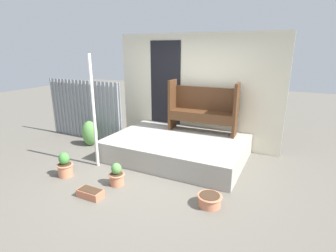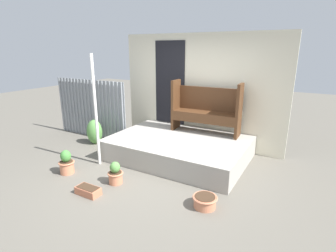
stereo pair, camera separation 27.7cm
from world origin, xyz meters
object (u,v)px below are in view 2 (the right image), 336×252
object	(u,v)px
support_post	(96,112)
flower_pot_left	(67,163)
bench	(206,107)
flower_pot_right	(205,201)
planter_box_rect	(88,191)
shrub_by_fence	(95,132)
flower_pot_middle	(115,174)

from	to	relation	value
support_post	flower_pot_left	xyz separation A→B (m)	(-0.23, -0.62, -0.89)
bench	flower_pot_right	bearing A→B (deg)	-70.40
flower_pot_left	support_post	bearing A→B (deg)	69.80
bench	flower_pot_left	xyz separation A→B (m)	(-1.79, -2.39, -0.81)
bench	planter_box_rect	size ratio (longest dim) A/B	3.77
shrub_by_fence	flower_pot_middle	bearing A→B (deg)	-36.21
flower_pot_left	flower_pot_right	xyz separation A→B (m)	(2.66, 0.26, -0.10)
shrub_by_fence	flower_pot_right	bearing A→B (deg)	-19.37
bench	flower_pot_middle	world-z (taller)	bench
flower_pot_right	shrub_by_fence	bearing A→B (deg)	160.63
flower_pot_right	shrub_by_fence	size ratio (longest dim) A/B	0.62
flower_pot_middle	flower_pot_right	distance (m)	1.62
flower_pot_left	flower_pot_middle	bearing A→B (deg)	8.60
planter_box_rect	flower_pot_left	bearing A→B (deg)	159.01
flower_pot_left	planter_box_rect	size ratio (longest dim) A/B	1.12
flower_pot_right	planter_box_rect	xyz separation A→B (m)	(-1.76, -0.60, -0.03)
flower_pot_right	bench	bearing A→B (deg)	112.30
planter_box_rect	shrub_by_fence	bearing A→B (deg)	132.08
flower_pot_left	flower_pot_middle	distance (m)	1.06
bench	flower_pot_middle	bearing A→B (deg)	-111.14
flower_pot_left	planter_box_rect	xyz separation A→B (m)	(0.90, -0.35, -0.14)
support_post	bench	bearing A→B (deg)	48.64
planter_box_rect	bench	bearing A→B (deg)	72.10
support_post	planter_box_rect	world-z (taller)	support_post
flower_pot_left	flower_pot_right	world-z (taller)	flower_pot_left
flower_pot_middle	flower_pot_right	size ratio (longest dim) A/B	1.07
support_post	flower_pot_right	world-z (taller)	support_post
shrub_by_fence	planter_box_rect	bearing A→B (deg)	-47.92
flower_pot_middle	shrub_by_fence	size ratio (longest dim) A/B	0.66
flower_pot_right	shrub_by_fence	distance (m)	3.59
flower_pot_middle	planter_box_rect	size ratio (longest dim) A/B	0.98
flower_pot_left	shrub_by_fence	world-z (taller)	shrub_by_fence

